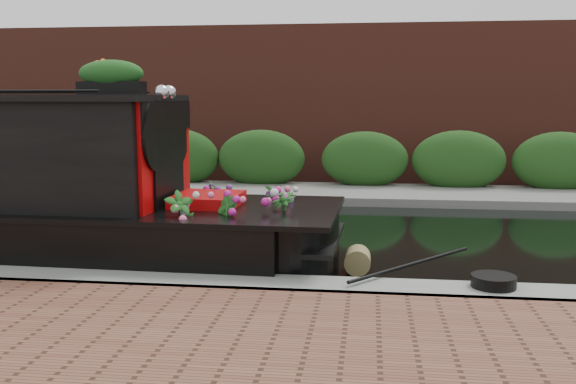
# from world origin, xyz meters

# --- Properties ---
(ground) EXTENTS (80.00, 80.00, 0.00)m
(ground) POSITION_xyz_m (0.00, 0.00, 0.00)
(ground) COLOR black
(ground) RESTS_ON ground
(near_bank_coping) EXTENTS (40.00, 0.60, 0.50)m
(near_bank_coping) POSITION_xyz_m (0.00, -3.30, 0.00)
(near_bank_coping) COLOR gray
(near_bank_coping) RESTS_ON ground
(far_bank_path) EXTENTS (40.00, 2.40, 0.34)m
(far_bank_path) POSITION_xyz_m (0.00, 4.20, 0.00)
(far_bank_path) COLOR slate
(far_bank_path) RESTS_ON ground
(far_hedge) EXTENTS (40.00, 1.10, 2.80)m
(far_hedge) POSITION_xyz_m (0.00, 5.10, 0.00)
(far_hedge) COLOR #1E4617
(far_hedge) RESTS_ON ground
(far_brick_wall) EXTENTS (40.00, 1.00, 8.00)m
(far_brick_wall) POSITION_xyz_m (0.00, 7.20, 0.00)
(far_brick_wall) COLOR brown
(far_brick_wall) RESTS_ON ground
(rope_fender) EXTENTS (0.32, 0.40, 0.32)m
(rope_fender) POSITION_xyz_m (2.27, -1.93, 0.16)
(rope_fender) COLOR olive
(rope_fender) RESTS_ON ground
(coiled_mooring_rope) EXTENTS (0.45, 0.45, 0.12)m
(coiled_mooring_rope) POSITION_xyz_m (3.66, -3.20, 0.31)
(coiled_mooring_rope) COLOR black
(coiled_mooring_rope) RESTS_ON near_bank_coping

